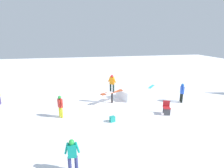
% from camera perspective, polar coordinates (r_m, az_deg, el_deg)
% --- Properties ---
extents(ground_plane, '(60.00, 60.00, 0.00)m').
position_cam_1_polar(ground_plane, '(13.45, -0.00, -6.14)').
color(ground_plane, white).
extents(rail_feature, '(1.88, 1.10, 0.89)m').
position_cam_1_polar(rail_feature, '(13.20, -0.00, -3.18)').
color(rail_feature, black).
rests_on(rail_feature, ground).
extents(snow_kicker_ramp, '(2.27, 2.13, 0.75)m').
position_cam_1_polar(snow_kicker_ramp, '(14.44, 5.82, -3.09)').
color(snow_kicker_ramp, white).
rests_on(snow_kicker_ramp, ground).
extents(main_rider_on_rail, '(1.28, 1.26, 1.31)m').
position_cam_1_polar(main_rider_on_rail, '(12.96, -0.00, 0.16)').
color(main_rider_on_rail, silver).
rests_on(main_rider_on_rail, rail_feature).
extents(bystander_blue, '(0.30, 0.66, 1.48)m').
position_cam_1_polar(bystander_blue, '(14.35, 21.87, -2.38)').
color(bystander_blue, black).
rests_on(bystander_blue, ground).
extents(bystander_red, '(0.39, 0.59, 1.43)m').
position_cam_1_polar(bystander_red, '(11.35, -16.54, -6.67)').
color(bystander_red, gold).
rests_on(bystander_red, ground).
extents(bystander_teal, '(0.57, 0.20, 1.37)m').
position_cam_1_polar(bystander_teal, '(7.06, -12.82, -21.39)').
color(bystander_teal, navy).
rests_on(bystander_teal, ground).
extents(loose_snowboard_cyan, '(1.13, 1.24, 0.02)m').
position_cam_1_polar(loose_snowboard_cyan, '(18.03, 12.75, -0.82)').
color(loose_snowboard_cyan, '#2EC2D6').
rests_on(loose_snowboard_cyan, ground).
extents(folding_chair, '(0.54, 0.54, 0.88)m').
position_cam_1_polar(folding_chair, '(12.00, 17.38, -7.51)').
color(folding_chair, '#3F3F44').
rests_on(folding_chair, ground).
extents(backpack_on_snow, '(0.35, 0.29, 0.34)m').
position_cam_1_polar(backpack_on_snow, '(10.60, 0.12, -11.37)').
color(backpack_on_snow, teal).
rests_on(backpack_on_snow, ground).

